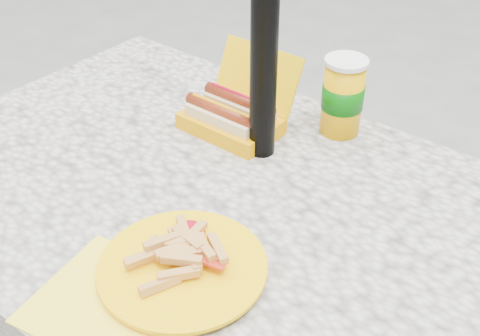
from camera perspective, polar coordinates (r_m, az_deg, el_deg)
The scene contains 4 objects.
picnic_table at distance 1.15m, azimuth -2.87°, elevation -6.35°, with size 1.20×0.80×0.75m.
hotdog_box at distance 1.23m, azimuth -0.69°, elevation 5.07°, with size 0.19×0.18×0.15m.
fries_plate at distance 0.92m, azimuth -6.01°, elevation -9.33°, with size 0.29×0.35×0.05m.
soda_cup at distance 1.22m, azimuth 9.71°, elevation 6.73°, with size 0.09×0.09×0.16m.
Camera 1 is at (0.58, -0.63, 1.41)m, focal length 45.00 mm.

